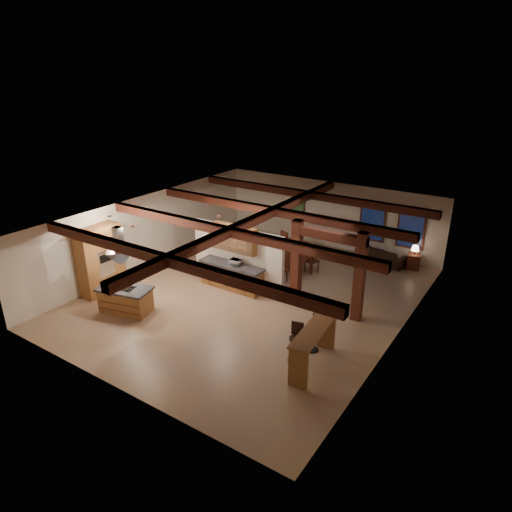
{
  "coord_description": "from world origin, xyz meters",
  "views": [
    {
      "loc": [
        7.95,
        -11.81,
        7.34
      ],
      "look_at": [
        -0.21,
        0.5,
        1.29
      ],
      "focal_mm": 32.0,
      "sensor_mm": 36.0,
      "label": 1
    }
  ],
  "objects_px": {
    "kitchen_island": "(126,299)",
    "bar_counter": "(314,341)",
    "dining_table": "(284,262)",
    "sofa": "(381,255)"
  },
  "relations": [
    {
      "from": "kitchen_island",
      "to": "bar_counter",
      "type": "relative_size",
      "value": 0.84
    },
    {
      "from": "bar_counter",
      "to": "kitchen_island",
      "type": "bearing_deg",
      "value": -173.99
    },
    {
      "from": "kitchen_island",
      "to": "dining_table",
      "type": "relative_size",
      "value": 0.92
    },
    {
      "from": "kitchen_island",
      "to": "sofa",
      "type": "distance_m",
      "value": 10.27
    },
    {
      "from": "sofa",
      "to": "bar_counter",
      "type": "xyz_separation_m",
      "value": [
        0.91,
        -7.97,
        0.47
      ]
    },
    {
      "from": "kitchen_island",
      "to": "dining_table",
      "type": "height_order",
      "value": "kitchen_island"
    },
    {
      "from": "kitchen_island",
      "to": "sofa",
      "type": "xyz_separation_m",
      "value": [
        5.54,
        8.64,
        -0.13
      ]
    },
    {
      "from": "kitchen_island",
      "to": "sofa",
      "type": "bearing_deg",
      "value": 57.35
    },
    {
      "from": "kitchen_island",
      "to": "sofa",
      "type": "relative_size",
      "value": 0.91
    },
    {
      "from": "kitchen_island",
      "to": "sofa",
      "type": "height_order",
      "value": "kitchen_island"
    }
  ]
}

